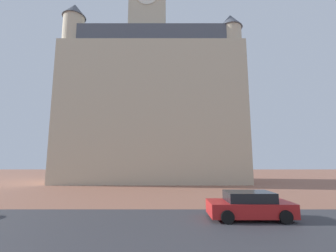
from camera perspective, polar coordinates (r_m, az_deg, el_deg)
The scene contains 4 objects.
ground_plane at distance 12.62m, azimuth -0.97°, elevation -22.40°, with size 120.00×120.00×0.00m, color #93604C.
street_asphalt_strip at distance 10.87m, azimuth -1.12°, elevation -24.68°, with size 120.00×8.08×0.00m, color #38383D.
landmark_building at distance 33.62m, azimuth -4.24°, elevation 6.12°, with size 25.03×10.55×35.11m.
car_red at distance 13.14m, azimuth 19.64°, elevation -18.40°, with size 4.22×2.09×1.37m.
Camera 1 is at (0.16, -2.25, 3.03)m, focal length 24.12 mm.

